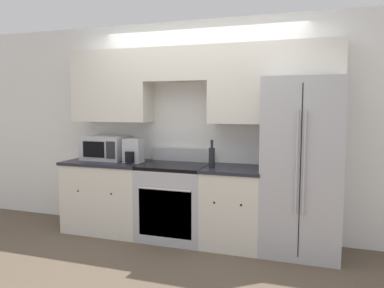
% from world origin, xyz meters
% --- Properties ---
extents(ground_plane, '(12.00, 12.00, 0.00)m').
position_xyz_m(ground_plane, '(0.00, 0.00, 0.00)').
color(ground_plane, brown).
extents(wall_back, '(8.00, 0.39, 2.60)m').
position_xyz_m(wall_back, '(0.01, 0.58, 1.52)').
color(wall_back, white).
rests_on(wall_back, ground_plane).
extents(lower_cabinets_left, '(1.03, 0.64, 0.89)m').
position_xyz_m(lower_cabinets_left, '(-1.12, 0.31, 0.44)').
color(lower_cabinets_left, silver).
rests_on(lower_cabinets_left, ground_plane).
extents(lower_cabinets_right, '(0.66, 0.64, 0.89)m').
position_xyz_m(lower_cabinets_right, '(0.50, 0.31, 0.45)').
color(lower_cabinets_right, silver).
rests_on(lower_cabinets_right, ground_plane).
extents(oven_range, '(0.79, 0.65, 1.05)m').
position_xyz_m(oven_range, '(-0.22, 0.31, 0.45)').
color(oven_range, '#B7B7BC').
rests_on(oven_range, ground_plane).
extents(refrigerator, '(0.81, 0.75, 1.87)m').
position_xyz_m(refrigerator, '(1.22, 0.36, 0.93)').
color(refrigerator, '#B7B7BC').
rests_on(refrigerator, ground_plane).
extents(microwave, '(0.54, 0.39, 0.30)m').
position_xyz_m(microwave, '(-1.20, 0.40, 1.04)').
color(microwave, '#B7B7BC').
rests_on(microwave, lower_cabinets_left).
extents(bottle, '(0.07, 0.07, 0.31)m').
position_xyz_m(bottle, '(0.26, 0.22, 1.01)').
color(bottle, black).
rests_on(bottle, lower_cabinets_right).
extents(coffee_maker, '(0.22, 0.23, 0.29)m').
position_xyz_m(coffee_maker, '(-0.75, 0.29, 1.02)').
color(coffee_maker, '#B7B7BC').
rests_on(coffee_maker, lower_cabinets_left).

